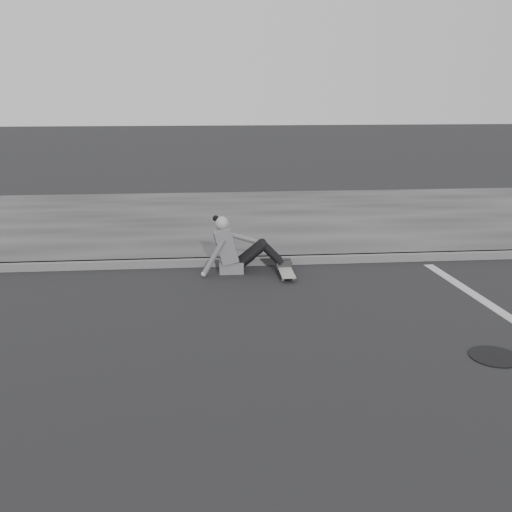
% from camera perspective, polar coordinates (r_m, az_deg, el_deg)
% --- Properties ---
extents(ground, '(80.00, 80.00, 0.00)m').
position_cam_1_polar(ground, '(6.68, 5.21, -7.24)').
color(ground, black).
rests_on(ground, ground).
extents(curb, '(24.00, 0.16, 0.12)m').
position_cam_1_polar(curb, '(9.06, 2.36, -0.42)').
color(curb, '#555555').
rests_on(curb, ground).
extents(sidewalk, '(24.00, 6.00, 0.12)m').
position_cam_1_polar(sidewalk, '(11.97, 0.51, 3.71)').
color(sidewalk, '#363636').
rests_on(sidewalk, ground).
extents(manhole, '(0.51, 0.51, 0.01)m').
position_cam_1_polar(manhole, '(6.48, 22.73, -9.25)').
color(manhole, black).
rests_on(manhole, ground).
extents(skateboard, '(0.20, 0.78, 0.09)m').
position_cam_1_polar(skateboard, '(8.50, 2.97, -1.47)').
color(skateboard, gray).
rests_on(skateboard, ground).
extents(seated_woman, '(1.38, 0.46, 0.88)m').
position_cam_1_polar(seated_woman, '(8.59, -2.09, 0.73)').
color(seated_woman, '#57575A').
rests_on(seated_woman, ground).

